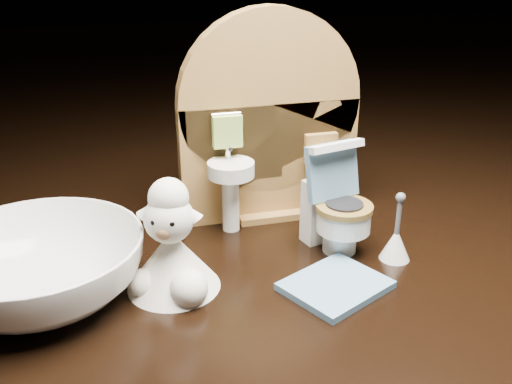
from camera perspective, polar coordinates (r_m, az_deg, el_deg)
The scene contains 6 objects.
backdrop_panel at distance 0.41m, azimuth 1.25°, elevation 6.23°, with size 0.13×0.05×0.15m.
toy_toilet at distance 0.38m, azimuth 7.92°, elevation -1.80°, with size 0.04×0.05×0.07m.
bath_mat at distance 0.34m, azimuth 7.95°, elevation -9.25°, with size 0.06×0.05×0.00m, color #5C87A9.
toilet_brush at distance 0.38m, azimuth 13.80°, elevation -4.87°, with size 0.02×0.02×0.05m.
plush_lamb at distance 0.33m, azimuth -8.44°, elevation -5.93°, with size 0.05×0.06×0.07m.
ceramic_bowl at distance 0.35m, azimuth -20.79°, elevation -7.23°, with size 0.12×0.12×0.04m, color white.
Camera 1 is at (-0.11, -0.31, 0.19)m, focal length 40.00 mm.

